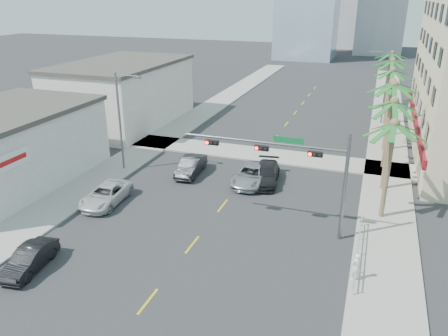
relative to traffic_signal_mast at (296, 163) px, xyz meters
The scene contains 24 objects.
ground 11.06m from the traffic_signal_mast, 126.03° to the right, with size 260.00×260.00×0.00m, color #262628.
sidewalk_right 14.44m from the traffic_signal_mast, 62.71° to the left, with size 4.00×120.00×0.15m, color gray.
sidewalk_left 22.05m from the traffic_signal_mast, 145.89° to the left, with size 4.00×120.00×0.15m, color gray.
sidewalk_cross 15.99m from the traffic_signal_mast, 112.38° to the left, with size 80.00×4.00×0.15m, color gray.
building_left_near 24.87m from the traffic_signal_mast, behind, with size 10.00×16.00×6.00m, color beige.
building_left_far 32.30m from the traffic_signal_mast, 141.59° to the left, with size 11.00×18.00×7.20m, color beige.
traffic_signal_mast is the anchor object (origin of this frame).
palm_tree_0 7.37m from the traffic_signal_mast, 34.84° to the left, with size 4.80×4.80×7.80m.
palm_tree_1 11.18m from the traffic_signal_mast, 57.84° to the left, with size 4.80×4.80×8.16m.
palm_tree_2 15.81m from the traffic_signal_mast, 68.07° to the left, with size 4.80×4.80×8.52m.
palm_tree_3 20.59m from the traffic_signal_mast, 73.51° to the left, with size 4.80×4.80×7.80m.
palm_tree_4 25.63m from the traffic_signal_mast, 76.83° to the left, with size 4.80×4.80×8.16m.
palm_tree_5 30.72m from the traffic_signal_mast, 79.05° to the left, with size 4.80×4.80×8.52m.
palm_tree_6 35.78m from the traffic_signal_mast, 80.63° to the left, with size 4.80×4.80×7.80m.
palm_tree_7 40.93m from the traffic_signal_mast, 81.82° to the left, with size 4.80×4.80×8.16m.
streetlight_left 17.84m from the traffic_signal_mast, 160.18° to the left, with size 2.55×0.25×9.00m.
streetlight_right 30.50m from the traffic_signal_mast, 80.16° to the left, with size 2.55×0.25×9.00m.
guardrail 6.59m from the traffic_signal_mast, 23.39° to the right, with size 0.08×8.08×1.00m.
car_parked_mid 17.38m from the traffic_signal_mast, 145.15° to the right, with size 1.47×4.21×1.39m, color black.
car_parked_far 15.15m from the traffic_signal_mast, behind, with size 2.41×5.24×1.46m, color silver.
car_lane_left 13.50m from the traffic_signal_mast, 146.15° to the left, with size 1.66×4.77×1.57m, color black.
car_lane_center 9.54m from the traffic_signal_mast, 124.81° to the left, with size 2.58×5.59×1.55m, color #B8B8BD.
car_lane_right 9.47m from the traffic_signal_mast, 116.63° to the left, with size 2.18×5.36×1.56m, color black.
pedestrian 7.55m from the traffic_signal_mast, 44.73° to the right, with size 0.61×0.40×1.68m, color white.
Camera 1 is at (10.14, -18.57, 15.33)m, focal length 35.00 mm.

